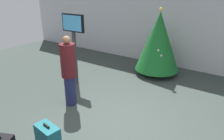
{
  "coord_description": "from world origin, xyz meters",
  "views": [
    {
      "loc": [
        2.34,
        -3.56,
        2.95
      ],
      "look_at": [
        -0.66,
        0.76,
        0.9
      ],
      "focal_mm": 34.83,
      "sensor_mm": 36.0,
      "label": 1
    }
  ],
  "objects_px": {
    "holiday_tree": "(158,41)",
    "flight_info_kiosk": "(74,37)",
    "traveller_0": "(69,70)",
    "suitcase_2": "(48,139)"
  },
  "relations": [
    {
      "from": "suitcase_2",
      "to": "flight_info_kiosk",
      "type": "bearing_deg",
      "value": 124.01
    },
    {
      "from": "holiday_tree",
      "to": "traveller_0",
      "type": "relative_size",
      "value": 1.25
    },
    {
      "from": "flight_info_kiosk",
      "to": "traveller_0",
      "type": "relative_size",
      "value": 1.19
    },
    {
      "from": "flight_info_kiosk",
      "to": "suitcase_2",
      "type": "bearing_deg",
      "value": -55.99
    },
    {
      "from": "holiday_tree",
      "to": "traveller_0",
      "type": "height_order",
      "value": "holiday_tree"
    },
    {
      "from": "suitcase_2",
      "to": "holiday_tree",
      "type": "bearing_deg",
      "value": 89.14
    },
    {
      "from": "suitcase_2",
      "to": "traveller_0",
      "type": "bearing_deg",
      "value": 121.2
    },
    {
      "from": "holiday_tree",
      "to": "flight_info_kiosk",
      "type": "height_order",
      "value": "holiday_tree"
    },
    {
      "from": "flight_info_kiosk",
      "to": "holiday_tree",
      "type": "bearing_deg",
      "value": 49.25
    },
    {
      "from": "holiday_tree",
      "to": "suitcase_2",
      "type": "height_order",
      "value": "holiday_tree"
    }
  ]
}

